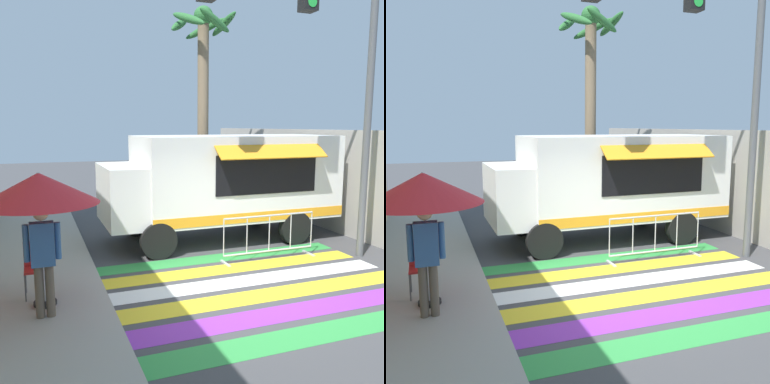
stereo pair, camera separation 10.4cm
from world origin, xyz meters
The scene contains 10 objects.
ground_plane centered at (0.00, 0.00, 0.00)m, with size 60.00×60.00×0.00m, color #424244.
concrete_wall_right centered at (4.44, 3.00, 1.44)m, with size 0.20×16.00×2.88m.
crosswalk_painted centered at (0.00, 0.08, 0.00)m, with size 6.40×4.36×0.01m.
food_truck centered at (0.91, 3.49, 1.60)m, with size 6.02×2.83×2.74m.
traffic_signal_pole centered at (1.80, 0.96, 4.75)m, with size 5.03×0.29×6.56m.
patio_umbrella centered at (-3.53, 0.26, 2.04)m, with size 1.84×1.84×2.13m.
folding_chair centered at (-3.62, 0.78, 0.70)m, with size 0.42×0.42×0.90m.
vendor_person centered at (-3.53, -0.20, 1.13)m, with size 0.53×0.23×1.70m.
barricade_front centered at (1.31, 1.52, 0.51)m, with size 2.28×0.44×1.02m.
palm_tree centered at (1.57, 6.25, 4.48)m, with size 2.16×2.11×6.64m.
Camera 1 is at (-3.59, -6.65, 3.00)m, focal length 40.00 mm.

